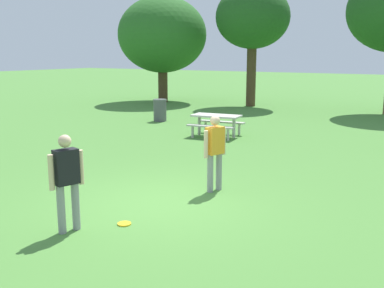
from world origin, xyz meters
TOP-DOWN VIEW (x-y plane):
  - ground_plane at (0.00, 0.00)m, footprint 120.00×120.00m
  - person_thrower at (-0.44, -1.96)m, footprint 0.32×0.59m
  - person_catcher at (0.56, 1.27)m, footprint 0.32×0.59m
  - frisbee at (0.15, -1.26)m, footprint 0.24×0.24m
  - picnic_table_near at (-2.49, 7.00)m, footprint 1.85×1.60m
  - trash_can_further_along at (-6.33, 8.94)m, footprint 0.59×0.59m
  - tree_tall_left at (-10.77, 15.52)m, footprint 5.25×5.25m
  - tree_broad_center at (-5.28, 16.22)m, footprint 4.02×4.02m

SIDE VIEW (x-z plane):
  - ground_plane at x=0.00m, z-range 0.00..0.00m
  - frisbee at x=0.15m, z-range 0.00..0.03m
  - trash_can_further_along at x=-6.33m, z-range 0.00..0.96m
  - picnic_table_near at x=-2.49m, z-range 0.18..0.95m
  - person_thrower at x=-0.44m, z-range 0.12..1.76m
  - person_catcher at x=0.56m, z-range 0.12..1.76m
  - tree_tall_left at x=-10.77m, z-range 0.86..7.08m
  - tree_broad_center at x=-5.28m, z-range 1.52..8.07m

